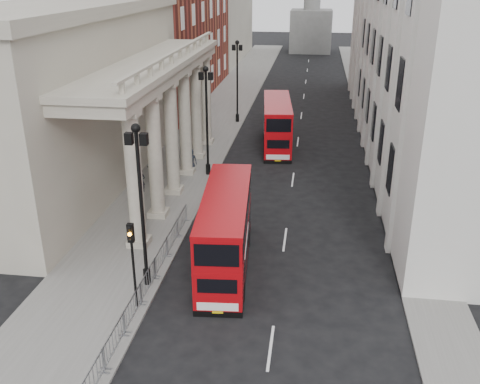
{
  "coord_description": "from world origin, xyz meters",
  "views": [
    {
      "loc": [
        7.25,
        -18.38,
        14.69
      ],
      "look_at": [
        3.39,
        9.38,
        3.15
      ],
      "focal_mm": 40.0,
      "sensor_mm": 36.0,
      "label": 1
    }
  ],
  "objects_px": {
    "pedestrian_b": "(152,167)",
    "lamp_post_south": "(141,196)",
    "bus_far": "(277,123)",
    "pedestrian_c": "(191,160)",
    "bus_near": "(226,229)",
    "traffic_light": "(132,250)",
    "lamp_post_north": "(237,76)",
    "pedestrian_a": "(141,181)",
    "lamp_post_mid": "(207,114)"
  },
  "relations": [
    {
      "from": "lamp_post_mid",
      "to": "bus_near",
      "type": "bearing_deg",
      "value": -74.93
    },
    {
      "from": "lamp_post_south",
      "to": "pedestrian_a",
      "type": "distance_m",
      "value": 13.09
    },
    {
      "from": "lamp_post_north",
      "to": "bus_near",
      "type": "distance_m",
      "value": 29.82
    },
    {
      "from": "lamp_post_south",
      "to": "pedestrian_b",
      "type": "bearing_deg",
      "value": 105.43
    },
    {
      "from": "bus_far",
      "to": "pedestrian_c",
      "type": "bearing_deg",
      "value": -134.0
    },
    {
      "from": "lamp_post_mid",
      "to": "pedestrian_b",
      "type": "distance_m",
      "value": 5.82
    },
    {
      "from": "lamp_post_south",
      "to": "traffic_light",
      "type": "relative_size",
      "value": 1.93
    },
    {
      "from": "lamp_post_south",
      "to": "lamp_post_north",
      "type": "height_order",
      "value": "same"
    },
    {
      "from": "lamp_post_mid",
      "to": "lamp_post_north",
      "type": "relative_size",
      "value": 1.0
    },
    {
      "from": "lamp_post_south",
      "to": "pedestrian_c",
      "type": "height_order",
      "value": "lamp_post_south"
    },
    {
      "from": "lamp_post_mid",
      "to": "pedestrian_b",
      "type": "bearing_deg",
      "value": -161.24
    },
    {
      "from": "bus_far",
      "to": "pedestrian_c",
      "type": "distance_m",
      "value": 9.97
    },
    {
      "from": "pedestrian_b",
      "to": "lamp_post_north",
      "type": "bearing_deg",
      "value": -121.8
    },
    {
      "from": "pedestrian_b",
      "to": "pedestrian_c",
      "type": "bearing_deg",
      "value": -163.44
    },
    {
      "from": "bus_near",
      "to": "bus_far",
      "type": "bearing_deg",
      "value": 82.53
    },
    {
      "from": "lamp_post_south",
      "to": "pedestrian_b",
      "type": "xyz_separation_m",
      "value": [
        -4.04,
        14.63,
        -3.97
      ]
    },
    {
      "from": "bus_far",
      "to": "pedestrian_b",
      "type": "distance_m",
      "value": 13.05
    },
    {
      "from": "pedestrian_b",
      "to": "pedestrian_c",
      "type": "distance_m",
      "value": 3.19
    },
    {
      "from": "bus_far",
      "to": "pedestrian_c",
      "type": "xyz_separation_m",
      "value": [
        -6.15,
        -7.76,
        -1.15
      ]
    },
    {
      "from": "bus_far",
      "to": "lamp_post_mid",
      "type": "bearing_deg",
      "value": -125.42
    },
    {
      "from": "lamp_post_south",
      "to": "bus_far",
      "type": "relative_size",
      "value": 0.84
    },
    {
      "from": "traffic_light",
      "to": "pedestrian_b",
      "type": "height_order",
      "value": "traffic_light"
    },
    {
      "from": "bus_near",
      "to": "pedestrian_c",
      "type": "relative_size",
      "value": 5.34
    },
    {
      "from": "lamp_post_south",
      "to": "bus_far",
      "type": "bearing_deg",
      "value": 79.0
    },
    {
      "from": "traffic_light",
      "to": "lamp_post_mid",
      "type": "bearing_deg",
      "value": 90.32
    },
    {
      "from": "bus_near",
      "to": "bus_far",
      "type": "xyz_separation_m",
      "value": [
        1.08,
        21.71,
        0.03
      ]
    },
    {
      "from": "bus_near",
      "to": "pedestrian_a",
      "type": "distance_m",
      "value": 12.09
    },
    {
      "from": "pedestrian_b",
      "to": "lamp_post_south",
      "type": "bearing_deg",
      "value": 86.71
    },
    {
      "from": "lamp_post_north",
      "to": "traffic_light",
      "type": "xyz_separation_m",
      "value": [
        0.1,
        -34.02,
        -1.8
      ]
    },
    {
      "from": "lamp_post_north",
      "to": "pedestrian_a",
      "type": "xyz_separation_m",
      "value": [
        -4.03,
        -20.19,
        -3.96
      ]
    },
    {
      "from": "lamp_post_mid",
      "to": "lamp_post_north",
      "type": "bearing_deg",
      "value": 90.0
    },
    {
      "from": "traffic_light",
      "to": "pedestrian_b",
      "type": "bearing_deg",
      "value": 103.95
    },
    {
      "from": "traffic_light",
      "to": "bus_near",
      "type": "bearing_deg",
      "value": 52.18
    },
    {
      "from": "lamp_post_north",
      "to": "pedestrian_c",
      "type": "height_order",
      "value": "lamp_post_north"
    },
    {
      "from": "traffic_light",
      "to": "pedestrian_c",
      "type": "bearing_deg",
      "value": 94.75
    },
    {
      "from": "lamp_post_north",
      "to": "pedestrian_c",
      "type": "bearing_deg",
      "value": -95.28
    },
    {
      "from": "pedestrian_b",
      "to": "pedestrian_c",
      "type": "xyz_separation_m",
      "value": [
        2.6,
        1.84,
        0.09
      ]
    },
    {
      "from": "lamp_post_mid",
      "to": "pedestrian_c",
      "type": "xyz_separation_m",
      "value": [
        -1.44,
        0.47,
        -3.88
      ]
    },
    {
      "from": "pedestrian_a",
      "to": "pedestrian_b",
      "type": "distance_m",
      "value": 2.82
    },
    {
      "from": "pedestrian_a",
      "to": "pedestrian_c",
      "type": "distance_m",
      "value": 5.33
    },
    {
      "from": "traffic_light",
      "to": "bus_near",
      "type": "relative_size",
      "value": 0.44
    },
    {
      "from": "lamp_post_mid",
      "to": "pedestrian_a",
      "type": "height_order",
      "value": "lamp_post_mid"
    },
    {
      "from": "pedestrian_a",
      "to": "pedestrian_c",
      "type": "bearing_deg",
      "value": 70.45
    },
    {
      "from": "lamp_post_south",
      "to": "pedestrian_b",
      "type": "height_order",
      "value": "lamp_post_south"
    },
    {
      "from": "lamp_post_south",
      "to": "lamp_post_mid",
      "type": "height_order",
      "value": "same"
    },
    {
      "from": "lamp_post_south",
      "to": "bus_far",
      "type": "distance_m",
      "value": 24.84
    },
    {
      "from": "lamp_post_north",
      "to": "pedestrian_a",
      "type": "bearing_deg",
      "value": -101.27
    },
    {
      "from": "lamp_post_south",
      "to": "bus_near",
      "type": "bearing_deg",
      "value": 34.84
    },
    {
      "from": "bus_far",
      "to": "pedestrian_c",
      "type": "relative_size",
      "value": 5.41
    },
    {
      "from": "lamp_post_north",
      "to": "bus_far",
      "type": "xyz_separation_m",
      "value": [
        4.71,
        -7.77,
        -2.73
      ]
    }
  ]
}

